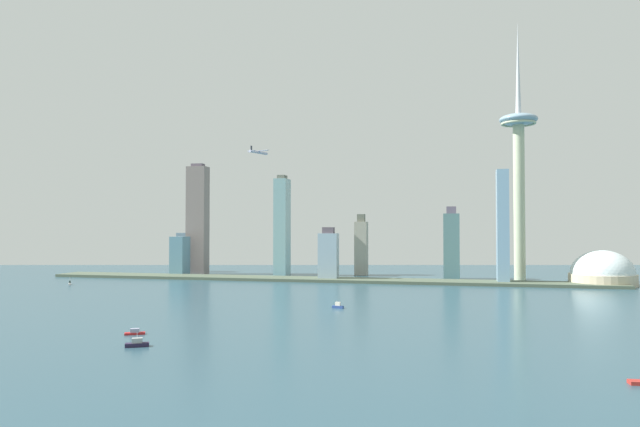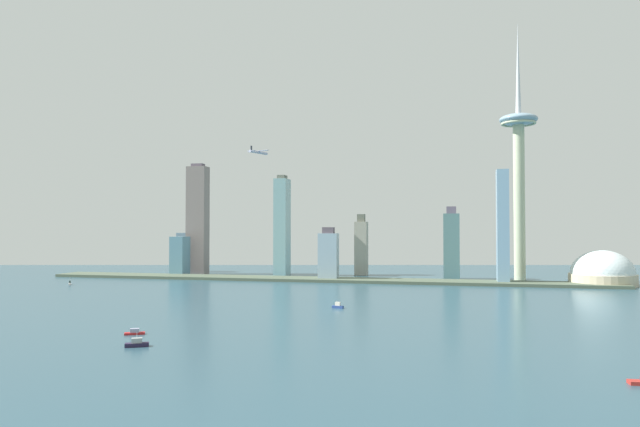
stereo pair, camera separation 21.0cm
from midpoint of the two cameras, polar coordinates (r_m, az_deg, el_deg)
The scene contains 16 objects.
waterfront_pier at distance 700.74m, azimuth -0.40°, elevation -6.59°, with size 695.73×46.82×3.48m, color #4C5947.
observation_tower at distance 729.18m, azimuth 19.22°, elevation 5.53°, with size 44.60×44.60×313.09m.
stadium_dome at distance 719.79m, azimuth 26.35°, elevation -5.53°, with size 71.55×71.55×53.31m.
skyscraper_0 at distance 688.24m, azimuth 17.77°, elevation -1.27°, with size 13.21×20.69×131.44m.
skyscraper_1 at distance 799.10m, azimuth -13.80°, elevation -4.15°, with size 19.29×23.82×52.83m.
skyscraper_2 at distance 698.89m, azimuth 0.86°, elevation -4.24°, with size 23.28×15.97×65.39m.
skyscraper_3 at distance 820.57m, azimuth -12.10°, elevation -0.61°, with size 27.62×19.01×154.99m.
skyscraper_4 at distance 778.42m, azimuth -3.79°, elevation -1.30°, with size 17.24×25.60×136.31m.
skyscraper_5 at distance 867.01m, azimuth -13.21°, elevation -3.79°, with size 23.31×17.60×57.43m.
skyscraper_6 at distance 740.14m, azimuth 12.99°, elevation -3.08°, with size 19.79×23.54×91.47m.
skyscraper_7 at distance 788.30m, azimuth 4.14°, elevation -3.34°, with size 16.86×17.33×83.54m.
boat_2 at distance 330.42m, azimuth -17.78°, elevation -12.25°, with size 12.97×9.52×7.86m.
boat_3 at distance 367.68m, azimuth -17.99°, elevation -11.21°, with size 12.31×9.20×3.60m.
boat_5 at distance 462.53m, azimuth 1.80°, elevation -9.20°, with size 9.75×4.81×4.93m.
boat_6 at distance 709.40m, azimuth -23.67°, elevation -6.40°, with size 7.28×8.59×8.93m.
airplane at distance 716.22m, azimuth -6.12°, elevation 6.10°, with size 31.48×31.15×8.42m.
Camera 2 is at (162.99, -172.46, 63.60)m, focal length 32.08 mm.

